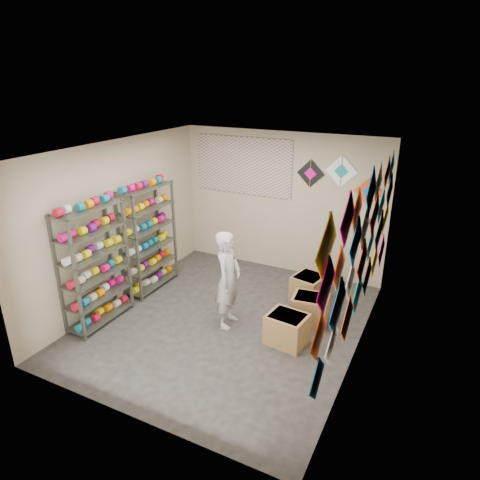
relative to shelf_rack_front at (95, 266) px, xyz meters
The scene contains 12 objects.
ground 2.19m from the shelf_rack_front, 25.53° to the left, with size 4.50×4.50×0.00m, color #282523.
room_walls 2.09m from the shelf_rack_front, 25.53° to the left, with size 4.50×4.50×4.50m.
shelf_rack_front is the anchor object (origin of this frame).
shelf_rack_back 1.30m from the shelf_rack_front, 90.00° to the left, with size 0.40×1.10×1.90m, color #4C5147.
string_spools 0.66m from the shelf_rack_front, 90.00° to the left, with size 0.12×2.36×0.12m.
kite_wall_display 3.93m from the shelf_rack_front, 13.30° to the left, with size 0.06×4.30×2.05m.
back_wall_kites 4.32m from the shelf_rack_front, 47.23° to the left, with size 1.57×0.02×0.85m.
poster 3.40m from the shelf_rack_front, 72.35° to the left, with size 2.00×0.01×1.10m, color #5A53B4.
shopkeeper 2.02m from the shelf_rack_front, 24.12° to the left, with size 0.43×0.60×1.53m, color beige.
carton_a 3.02m from the shelf_rack_front, 14.77° to the left, with size 0.55×0.46×0.46m, color olive.
carton_b 3.37m from the shelf_rack_front, 25.96° to the left, with size 0.55×0.45×0.45m, color olive.
carton_c 3.51m from the shelf_rack_front, 37.63° to the left, with size 0.48×0.53×0.46m, color olive.
Camera 1 is at (2.80, -5.11, 3.68)m, focal length 32.00 mm.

